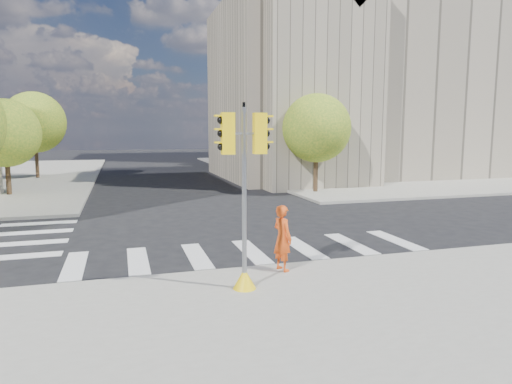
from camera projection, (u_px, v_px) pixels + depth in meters
ground at (239, 238)px, 16.82m from camera, size 160.00×160.00×0.00m
sidewalk_far_right at (363, 168)px, 47.16m from camera, size 28.00×40.00×0.15m
civic_building at (361, 90)px, 38.41m from camera, size 26.00×16.00×19.39m
office_tower at (319, 47)px, 60.90m from camera, size 20.00×18.00×30.00m
tree_lw_mid at (5, 133)px, 26.63m from camera, size 4.00×4.00×5.77m
tree_lw_far at (34, 122)px, 36.02m from camera, size 4.80×4.80×6.95m
tree_re_near at (316, 128)px, 27.89m from camera, size 4.20×4.20×6.16m
tree_re_mid at (259, 125)px, 39.24m from camera, size 4.60×4.60×6.66m
tree_re_far at (228, 131)px, 50.71m from camera, size 4.00×4.00×5.88m
lamp_near at (300, 121)px, 31.76m from camera, size 0.35×0.18×8.11m
lamp_far at (246, 123)px, 45.05m from camera, size 0.35×0.18×8.11m
traffic_signal at (244, 212)px, 10.75m from camera, size 1.06×0.56×4.42m
photographer at (282, 238)px, 12.32m from camera, size 0.62×0.76×1.80m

